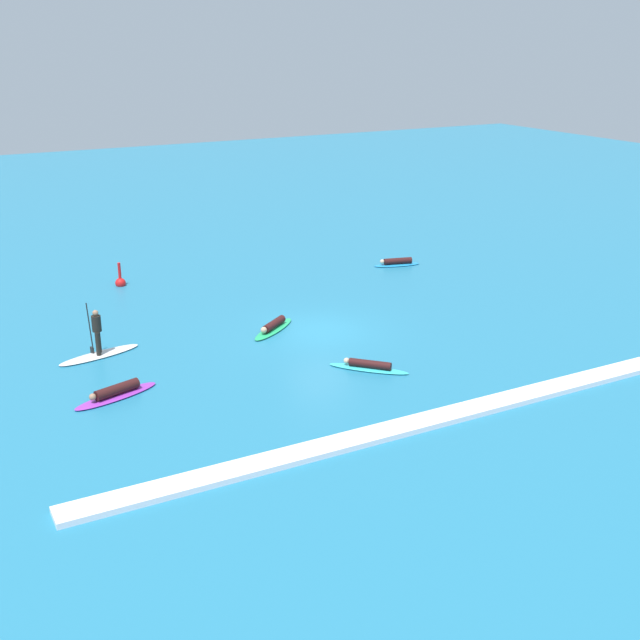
{
  "coord_description": "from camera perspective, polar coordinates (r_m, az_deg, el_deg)",
  "views": [
    {
      "loc": [
        -14.63,
        -27.32,
        11.53
      ],
      "look_at": [
        0.0,
        0.0,
        0.5
      ],
      "focal_mm": 45.26,
      "sensor_mm": 36.0,
      "label": 1
    }
  ],
  "objects": [
    {
      "name": "ground_plane",
      "position": [
        33.07,
        0.0,
        -0.82
      ],
      "size": [
        120.0,
        120.0,
        0.0
      ],
      "primitive_type": "plane",
      "color": "teal",
      "rests_on": "ground"
    },
    {
      "name": "surfer_on_blue_board",
      "position": [
        42.73,
        5.45,
        4.06
      ],
      "size": [
        2.58,
        1.3,
        0.4
      ],
      "rotation": [
        0.0,
        0.0,
        2.89
      ],
      "color": "#1E8CD1",
      "rests_on": "ground_plane"
    },
    {
      "name": "surfer_on_teal_board",
      "position": [
        29.36,
        3.45,
        -3.29
      ],
      "size": [
        2.48,
        2.54,
        0.38
      ],
      "rotation": [
        0.0,
        0.0,
        2.34
      ],
      "color": "#33C6CC",
      "rests_on": "ground_plane"
    },
    {
      "name": "surfer_on_white_board",
      "position": [
        31.56,
        -15.39,
        -1.74
      ],
      "size": [
        3.33,
        1.48,
        2.06
      ],
      "rotation": [
        0.0,
        0.0,
        3.38
      ],
      "color": "white",
      "rests_on": "ground_plane"
    },
    {
      "name": "surfer_on_green_board",
      "position": [
        33.19,
        -3.33,
        -0.5
      ],
      "size": [
        2.73,
        2.27,
        0.42
      ],
      "rotation": [
        0.0,
        0.0,
        3.78
      ],
      "color": "#23B266",
      "rests_on": "ground_plane"
    },
    {
      "name": "surfer_on_purple_board",
      "position": [
        28.0,
        -14.23,
        -5.01
      ],
      "size": [
        3.17,
        1.6,
        0.45
      ],
      "rotation": [
        0.0,
        0.0,
        3.44
      ],
      "color": "purple",
      "rests_on": "ground_plane"
    },
    {
      "name": "marker_buoy",
      "position": [
        40.24,
        -13.93,
        2.64
      ],
      "size": [
        0.51,
        0.51,
        1.27
      ],
      "color": "red",
      "rests_on": "ground_plane"
    },
    {
      "name": "wave_crest",
      "position": [
        26.17,
        9.3,
        -6.62
      ],
      "size": [
        24.7,
        0.9,
        0.18
      ],
      "primitive_type": "cube",
      "color": "white",
      "rests_on": "ground_plane"
    }
  ]
}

